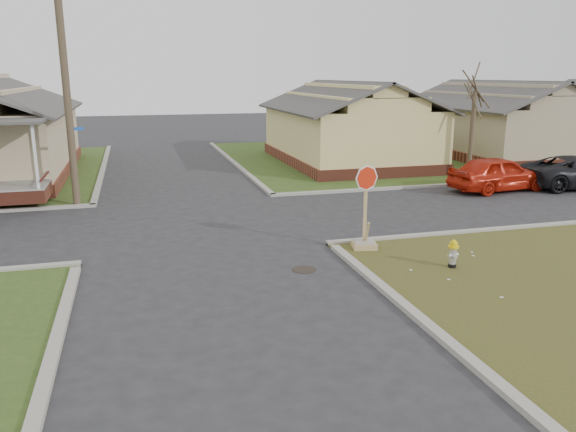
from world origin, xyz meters
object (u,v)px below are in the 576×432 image
object	(u,v)px
stop_sign	(365,230)
red_sedan	(498,173)
fire_hydrant	(453,252)
utility_pole	(66,84)

from	to	relation	value
stop_sign	red_sedan	distance (m)	11.07
fire_hydrant	stop_sign	distance (m)	2.72
fire_hydrant	utility_pole	bearing A→B (deg)	118.85
utility_pole	red_sedan	xyz separation A→B (m)	(17.66, -1.77, -3.89)
stop_sign	red_sedan	xyz separation A→B (m)	(9.04, 6.39, 0.19)
red_sedan	utility_pole	bearing A→B (deg)	78.00
red_sedan	fire_hydrant	bearing A→B (deg)	132.81
utility_pole	stop_sign	xyz separation A→B (m)	(8.62, -8.16, -4.08)
fire_hydrant	red_sedan	distance (m)	11.39
stop_sign	fire_hydrant	bearing A→B (deg)	-42.72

